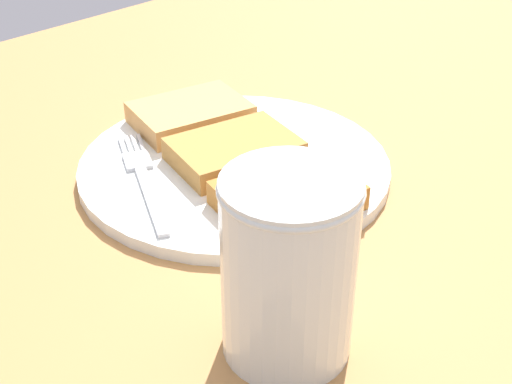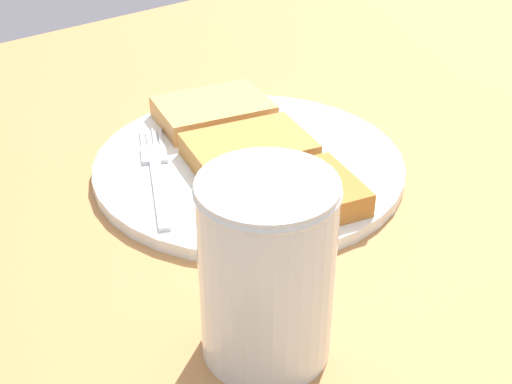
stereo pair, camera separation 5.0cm
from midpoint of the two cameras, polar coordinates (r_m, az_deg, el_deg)
The scene contains 8 objects.
table_surface at distance 66.04cm, azimuth 7.25°, elevation 2.27°, with size 98.52×98.52×2.89cm, color #A97541.
plate at distance 61.18cm, azimuth -4.08°, elevation 2.05°, with size 26.53×26.53×1.07cm.
toast_slice_left at distance 54.26cm, azimuth -0.11°, elevation -0.36°, with size 7.21×10.20×1.97cm, color #B2712E.
toast_slice_middle at distance 60.45cm, azimuth -4.14°, elevation 3.25°, with size 7.21×10.20×1.97cm, color #B37D3B.
toast_slice_right at distance 67.08cm, azimuth -7.42°, elevation 6.16°, with size 7.21×10.20×1.97cm, color tan.
butter_pat_primary at distance 53.43cm, azimuth -0.55°, elevation 1.36°, with size 1.66×1.49×1.66cm, color #F1E9C8.
fork at distance 59.64cm, azimuth -11.47°, elevation 1.30°, with size 14.89×8.58×0.36cm.
syrup_jar at distance 41.08cm, azimuth -0.92°, elevation -6.73°, with size 8.02×8.02×11.77cm.
Camera 1 is at (-32.68, 47.74, 34.29)cm, focal length 50.00 mm.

